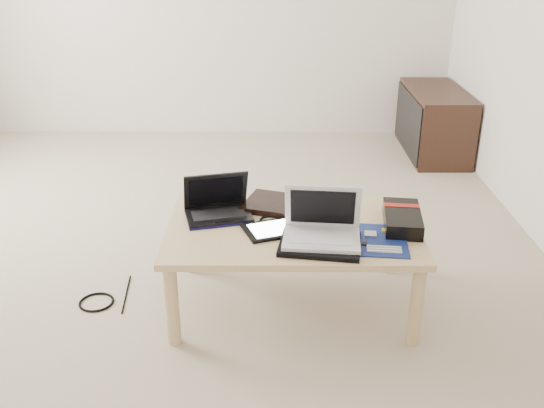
{
  "coord_description": "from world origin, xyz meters",
  "views": [
    {
      "loc": [
        0.54,
        -3.1,
        1.57
      ],
      "look_at": [
        0.53,
        -0.7,
        0.51
      ],
      "focal_mm": 40.0,
      "sensor_mm": 36.0,
      "label": 1
    }
  ],
  "objects_px": {
    "white_laptop": "(322,228)",
    "gpu_box": "(402,219)",
    "coffee_table": "(293,236)",
    "netbook": "(218,207)",
    "media_cabinet": "(433,122)"
  },
  "relations": [
    {
      "from": "white_laptop",
      "to": "gpu_box",
      "type": "xyz_separation_m",
      "value": [
        0.37,
        0.16,
        -0.03
      ]
    },
    {
      "from": "coffee_table",
      "to": "netbook",
      "type": "xyz_separation_m",
      "value": [
        -0.34,
        0.1,
        0.09
      ]
    },
    {
      "from": "white_laptop",
      "to": "media_cabinet",
      "type": "bearing_deg",
      "value": 65.78
    },
    {
      "from": "coffee_table",
      "to": "netbook",
      "type": "distance_m",
      "value": 0.37
    },
    {
      "from": "coffee_table",
      "to": "gpu_box",
      "type": "distance_m",
      "value": 0.49
    },
    {
      "from": "media_cabinet",
      "to": "gpu_box",
      "type": "xyz_separation_m",
      "value": [
        -0.67,
        -2.14,
        0.18
      ]
    },
    {
      "from": "coffee_table",
      "to": "gpu_box",
      "type": "relative_size",
      "value": 3.35
    },
    {
      "from": "gpu_box",
      "to": "coffee_table",
      "type": "bearing_deg",
      "value": -179.09
    },
    {
      "from": "netbook",
      "to": "white_laptop",
      "type": "bearing_deg",
      "value": -29.51
    },
    {
      "from": "gpu_box",
      "to": "netbook",
      "type": "bearing_deg",
      "value": 173.22
    },
    {
      "from": "media_cabinet",
      "to": "netbook",
      "type": "xyz_separation_m",
      "value": [
        -1.49,
        -2.05,
        0.19
      ]
    },
    {
      "from": "netbook",
      "to": "gpu_box",
      "type": "xyz_separation_m",
      "value": [
        0.82,
        -0.1,
        -0.01
      ]
    },
    {
      "from": "gpu_box",
      "to": "media_cabinet",
      "type": "bearing_deg",
      "value": 72.63
    },
    {
      "from": "media_cabinet",
      "to": "netbook",
      "type": "height_order",
      "value": "netbook"
    },
    {
      "from": "coffee_table",
      "to": "white_laptop",
      "type": "xyz_separation_m",
      "value": [
        0.11,
        -0.15,
        0.11
      ]
    }
  ]
}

